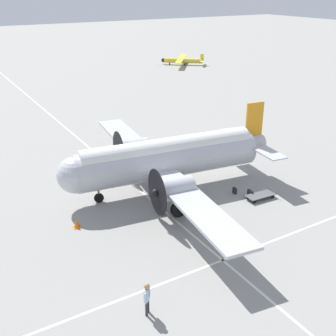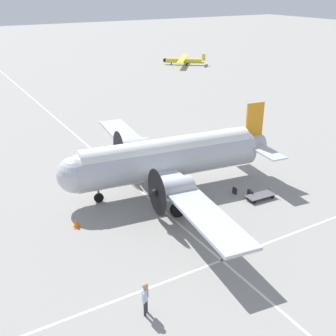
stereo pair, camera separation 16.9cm
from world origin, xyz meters
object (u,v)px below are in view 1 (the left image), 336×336
object	(u,v)px
airliner_main	(162,159)
traffic_cone	(77,223)
crew_foreground	(147,296)
light_aircraft_taxiing	(182,60)
suitcase_upright_spare	(250,193)
suitcase_near_door	(235,191)
baggage_cart	(261,195)

from	to	relation	value
airliner_main	traffic_cone	xyz separation A→B (m)	(-1.85, 7.49, -2.31)
crew_foreground	light_aircraft_taxiing	size ratio (longest dim) A/B	0.19
crew_foreground	suitcase_upright_spare	bearing A→B (deg)	164.21
suitcase_near_door	baggage_cart	size ratio (longest dim) A/B	0.23
light_aircraft_taxiing	baggage_cart	bearing A→B (deg)	102.11
airliner_main	suitcase_upright_spare	world-z (taller)	airliner_main
suitcase_upright_spare	traffic_cone	world-z (taller)	traffic_cone
suitcase_near_door	crew_foreground	bearing A→B (deg)	123.82
airliner_main	baggage_cart	distance (m)	7.74
airliner_main	light_aircraft_taxiing	bearing A→B (deg)	-116.85
suitcase_near_door	suitcase_upright_spare	world-z (taller)	suitcase_upright_spare
airliner_main	light_aircraft_taxiing	xyz separation A→B (m)	(45.42, -30.68, -1.73)
crew_foreground	traffic_cone	xyz separation A→B (m)	(9.25, 0.24, -0.81)
suitcase_upright_spare	light_aircraft_taxiing	bearing A→B (deg)	-27.26
crew_foreground	suitcase_upright_spare	distance (m)	14.17
airliner_main	traffic_cone	bearing A→B (deg)	21.07
crew_foreground	baggage_cart	distance (m)	14.21
crew_foreground	airliner_main	bearing A→B (deg)	-168.08
airliner_main	traffic_cone	distance (m)	8.06
suitcase_upright_spare	baggage_cart	bearing A→B (deg)	-149.76
suitcase_upright_spare	light_aircraft_taxiing	distance (m)	55.85
airliner_main	baggage_cart	bearing A→B (deg)	145.41
airliner_main	suitcase_near_door	size ratio (longest dim) A/B	46.74
traffic_cone	crew_foreground	bearing A→B (deg)	-178.52
crew_foreground	suitcase_upright_spare	size ratio (longest dim) A/B	3.31
suitcase_near_door	traffic_cone	distance (m)	11.97
airliner_main	suitcase_near_door	world-z (taller)	airliner_main
traffic_cone	airliner_main	bearing A→B (deg)	-76.11
airliner_main	light_aircraft_taxiing	world-z (taller)	airliner_main
crew_foreground	light_aircraft_taxiing	world-z (taller)	light_aircraft_taxiing
crew_foreground	suitcase_near_door	xyz separation A→B (m)	(7.80, -11.64, -0.85)
airliner_main	traffic_cone	world-z (taller)	airliner_main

